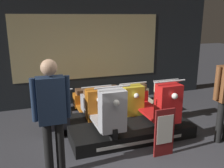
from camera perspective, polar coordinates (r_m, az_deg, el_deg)
ground_plane at (r=4.35m, az=6.25°, el=-17.54°), size 30.00×30.00×0.00m
shop_wall_back at (r=6.82m, az=-5.42°, el=8.87°), size 7.23×0.09×3.20m
display_platform at (r=5.31m, az=3.24°, el=-9.49°), size 2.43×1.48×0.25m
scooter_display_left at (r=4.87m, az=-2.23°, el=-5.58°), size 0.63×1.80×0.98m
scooter_display_right at (r=5.27m, az=9.24°, el=-4.11°), size 0.63×1.80×0.98m
scooter_backrow_0 at (r=5.69m, az=-13.01°, el=-5.55°), size 0.63×1.80×0.98m
scooter_backrow_1 at (r=5.82m, az=-5.05°, el=-4.73°), size 0.63×1.80×0.98m
scooter_backrow_2 at (r=6.05m, az=2.41°, el=-3.88°), size 0.63×1.80×0.98m
scooter_backrow_3 at (r=6.38m, az=9.19°, el=-3.05°), size 0.63×1.80×0.98m
person_left_browsing at (r=3.70m, az=-13.61°, el=-5.82°), size 0.55×0.23×1.79m
price_sign_board at (r=4.41m, az=11.87°, el=-10.79°), size 0.37×0.04×0.86m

